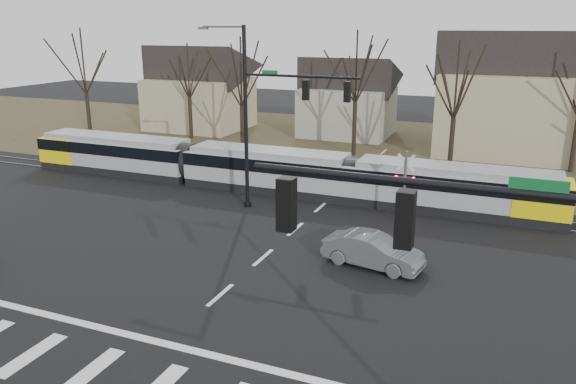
% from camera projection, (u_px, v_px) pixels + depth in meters
% --- Properties ---
extents(ground, '(140.00, 140.00, 0.00)m').
position_uv_depth(ground, '(193.00, 319.00, 20.29)').
color(ground, black).
extents(grass_verge, '(140.00, 28.00, 0.01)m').
position_uv_depth(grass_verge, '(389.00, 147.00, 48.64)').
color(grass_verge, '#38331E').
rests_on(grass_verge, ground).
extents(crosswalk, '(27.00, 2.60, 0.01)m').
position_uv_depth(crosswalk, '(122.00, 381.00, 16.75)').
color(crosswalk, silver).
rests_on(crosswalk, ground).
extents(stop_line, '(28.00, 0.35, 0.01)m').
position_uv_depth(stop_line, '(165.00, 344.00, 18.70)').
color(stop_line, silver).
rests_on(stop_line, ground).
extents(lane_dashes, '(0.18, 30.00, 0.01)m').
position_uv_depth(lane_dashes, '(331.00, 198.00, 34.46)').
color(lane_dashes, silver).
rests_on(lane_dashes, ground).
extents(rail_pair, '(90.00, 1.52, 0.06)m').
position_uv_depth(rail_pair, '(330.00, 198.00, 34.28)').
color(rail_pair, '#59595E').
rests_on(rail_pair, ground).
extents(tram, '(35.30, 2.62, 2.68)m').
position_uv_depth(tram, '(266.00, 168.00, 35.64)').
color(tram, gray).
rests_on(tram, ground).
extents(sedan, '(3.00, 4.92, 1.45)m').
position_uv_depth(sedan, '(373.00, 251.00, 24.51)').
color(sedan, '#595E62').
rests_on(sedan, ground).
extents(signal_pole_near_right, '(6.72, 0.44, 8.00)m').
position_uv_depth(signal_pole_near_right, '(496.00, 325.00, 9.80)').
color(signal_pole_near_right, black).
rests_on(signal_pole_near_right, ground).
extents(signal_pole_far, '(9.28, 0.44, 10.20)m').
position_uv_depth(signal_pole_far, '(272.00, 111.00, 30.61)').
color(signal_pole_far, black).
rests_on(signal_pole_far, ground).
extents(rail_crossing_signal, '(1.08, 0.36, 4.00)m').
position_uv_depth(rail_crossing_signal, '(404.00, 191.00, 29.26)').
color(rail_crossing_signal, '#59595B').
rests_on(rail_crossing_signal, ground).
extents(tree_row, '(59.20, 7.20, 10.00)m').
position_uv_depth(tree_row, '(401.00, 98.00, 41.16)').
color(tree_row, black).
rests_on(tree_row, ground).
extents(house_a, '(9.72, 8.64, 8.60)m').
position_uv_depth(house_a, '(199.00, 84.00, 56.43)').
color(house_a, tan).
rests_on(house_a, ground).
extents(house_b, '(8.64, 7.56, 7.65)m').
position_uv_depth(house_b, '(348.00, 93.00, 52.87)').
color(house_b, gray).
rests_on(house_b, ground).
extents(house_c, '(10.80, 8.64, 10.10)m').
position_uv_depth(house_c, '(507.00, 90.00, 44.74)').
color(house_c, tan).
rests_on(house_c, ground).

